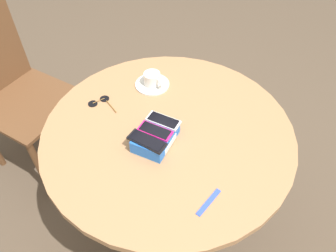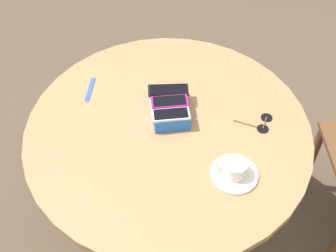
% 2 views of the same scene
% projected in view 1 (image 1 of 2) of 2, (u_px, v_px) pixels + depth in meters
% --- Properties ---
extents(ground_plane, '(8.00, 8.00, 0.00)m').
position_uv_depth(ground_plane, '(168.00, 218.00, 1.81)').
color(ground_plane, brown).
extents(round_table, '(0.99, 0.99, 0.72)m').
position_uv_depth(round_table, '(168.00, 148.00, 1.37)').
color(round_table, '#2D2D2D').
rests_on(round_table, ground_plane).
extents(phone_box, '(0.20, 0.17, 0.05)m').
position_uv_depth(phone_box, '(156.00, 137.00, 1.22)').
color(phone_box, blue).
rests_on(phone_box, round_table).
extents(phone_black, '(0.08, 0.15, 0.01)m').
position_uv_depth(phone_black, '(147.00, 141.00, 1.17)').
color(phone_black, black).
rests_on(phone_black, phone_box).
extents(phone_magenta, '(0.09, 0.14, 0.01)m').
position_uv_depth(phone_magenta, '(155.00, 131.00, 1.20)').
color(phone_magenta, '#D11975').
rests_on(phone_magenta, phone_box).
extents(phone_white, '(0.09, 0.14, 0.01)m').
position_uv_depth(phone_white, '(163.00, 121.00, 1.24)').
color(phone_white, silver).
rests_on(phone_white, phone_box).
extents(saucer, '(0.15, 0.15, 0.01)m').
position_uv_depth(saucer, '(152.00, 84.00, 1.47)').
color(saucer, silver).
rests_on(saucer, round_table).
extents(coffee_cup, '(0.07, 0.10, 0.06)m').
position_uv_depth(coffee_cup, '(152.00, 79.00, 1.45)').
color(coffee_cup, silver).
rests_on(coffee_cup, saucer).
extents(lanyard_strap, '(0.12, 0.02, 0.00)m').
position_uv_depth(lanyard_strap, '(209.00, 202.00, 1.06)').
color(lanyard_strap, blue).
rests_on(lanyard_strap, round_table).
extents(sunglasses, '(0.09, 0.14, 0.01)m').
position_uv_depth(sunglasses, '(100.00, 102.00, 1.39)').
color(sunglasses, black).
rests_on(sunglasses, round_table).
extents(chair_near_window, '(0.54, 0.54, 0.94)m').
position_uv_depth(chair_near_window, '(17.00, 93.00, 1.79)').
color(chair_near_window, brown).
rests_on(chair_near_window, ground_plane).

